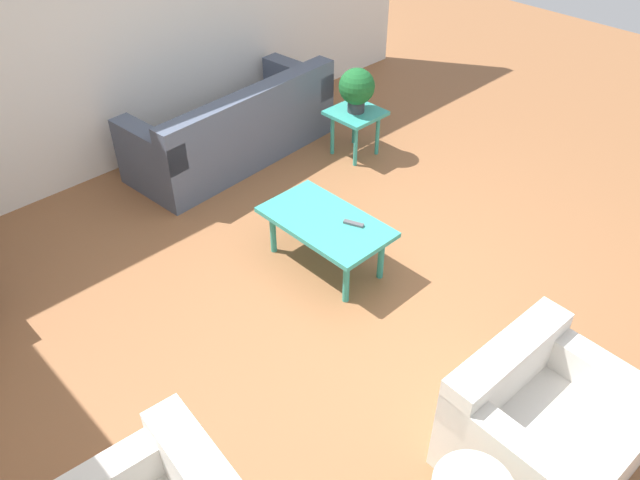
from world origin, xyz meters
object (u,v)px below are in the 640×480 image
at_px(side_table_plant, 356,118).
at_px(potted_plant, 357,88).
at_px(armchair, 539,427).
at_px(coffee_table, 326,225).
at_px(sofa, 235,130).

distance_m(side_table_plant, potted_plant, 0.33).
relative_size(armchair, coffee_table, 0.95).
bearing_deg(side_table_plant, coffee_table, 125.95).
relative_size(sofa, armchair, 2.25).
distance_m(armchair, coffee_table, 2.13).
bearing_deg(coffee_table, sofa, -16.41).
bearing_deg(side_table_plant, sofa, 48.82).
bearing_deg(sofa, coffee_table, 69.27).
bearing_deg(potted_plant, armchair, 149.81).
bearing_deg(sofa, side_table_plant, 134.50).
distance_m(sofa, potted_plant, 1.28).
bearing_deg(potted_plant, sofa, 48.82).
distance_m(armchair, side_table_plant, 3.64).
relative_size(sofa, potted_plant, 5.02).
distance_m(sofa, armchair, 4.05).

